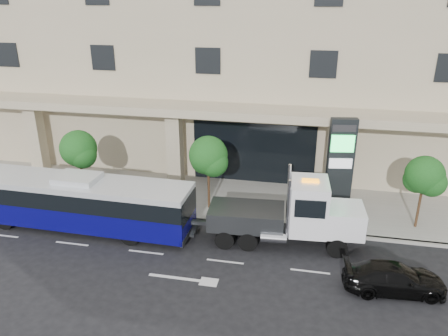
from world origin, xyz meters
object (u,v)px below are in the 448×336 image
object	(u,v)px
signage_pylon	(340,167)
tow_truck	(292,215)
black_sedan	(394,278)
city_bus	(80,201)

from	to	relation	value
signage_pylon	tow_truck	bearing A→B (deg)	-132.29
tow_truck	signage_pylon	size ratio (longest dim) A/B	1.54
black_sedan	signage_pylon	world-z (taller)	signage_pylon
black_sedan	signage_pylon	xyz separation A→B (m)	(-2.24, 6.40, 2.40)
city_bus	signage_pylon	size ratio (longest dim) A/B	2.17
city_bus	signage_pylon	world-z (taller)	signage_pylon
signage_pylon	black_sedan	bearing A→B (deg)	-79.15
tow_truck	signage_pylon	bearing A→B (deg)	52.56
city_bus	black_sedan	xyz separation A→B (m)	(15.75, -2.34, -0.95)
city_bus	tow_truck	distance (m)	11.21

